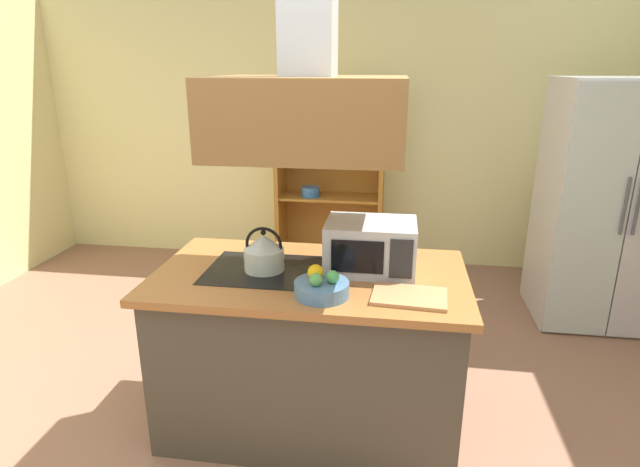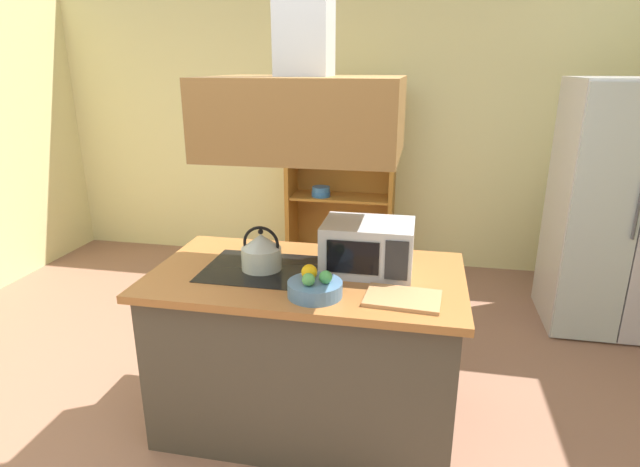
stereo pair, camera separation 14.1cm
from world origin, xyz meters
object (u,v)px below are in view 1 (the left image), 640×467
object	(u,v)px
microwave	(371,246)
kettle	(264,252)
refrigerator	(607,205)
cutting_board	(409,296)
fruit_bowl	(321,287)
dish_cabinet	(330,189)

from	to	relation	value
microwave	kettle	bearing A→B (deg)	-170.19
refrigerator	kettle	distance (m)	2.75
cutting_board	microwave	world-z (taller)	microwave
kettle	cutting_board	bearing A→B (deg)	-17.43
kettle	cutting_board	xyz separation A→B (m)	(0.74, -0.23, -0.09)
refrigerator	microwave	distance (m)	2.27
refrigerator	kettle	world-z (taller)	refrigerator
refrigerator	fruit_bowl	distance (m)	2.66
kettle	fruit_bowl	world-z (taller)	kettle
cutting_board	microwave	size ratio (longest dim) A/B	0.74
cutting_board	microwave	xyz separation A→B (m)	(-0.20, 0.33, 0.12)
refrigerator	kettle	xyz separation A→B (m)	(-2.24, -1.59, 0.08)
kettle	microwave	size ratio (longest dim) A/B	0.51
kettle	cutting_board	size ratio (longest dim) A/B	0.69
refrigerator	fruit_bowl	bearing A→B (deg)	-135.62
cutting_board	kettle	bearing A→B (deg)	162.57
kettle	fruit_bowl	xyz separation A→B (m)	(0.34, -0.27, -0.05)
microwave	fruit_bowl	distance (m)	0.42
kettle	microwave	world-z (taller)	microwave
refrigerator	microwave	world-z (taller)	refrigerator
dish_cabinet	microwave	world-z (taller)	dish_cabinet
cutting_board	microwave	bearing A→B (deg)	121.31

